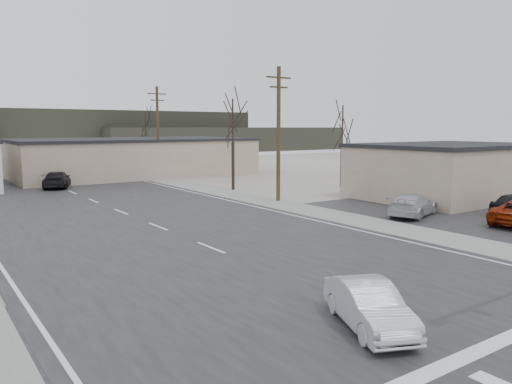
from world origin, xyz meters
The scene contains 17 objects.
ground centered at (0.00, 0.00, 0.00)m, with size 140.00×140.00×0.00m, color #BABAB6.
main_road centered at (0.00, 15.00, 0.02)m, with size 18.00×110.00×0.05m, color black.
cross_road centered at (0.00, 0.00, 0.02)m, with size 90.00×10.00×0.04m, color black.
parking_lot centered at (20.00, 6.00, 0.02)m, with size 18.00×20.00×0.03m, color black.
sidewalk_right centered at (10.60, 20.00, 0.03)m, with size 3.00×90.00×0.06m, color gray.
building_right_far centered at (10.00, 44.00, 2.15)m, with size 26.30×14.30×4.30m.
building_lot centered at (24.00, 12.00, 2.16)m, with size 14.30×10.30×4.30m.
upole_right_a centered at (11.50, 18.00, 5.22)m, with size 2.20×0.30×10.00m.
upole_right_b centered at (11.50, 40.00, 5.22)m, with size 2.20×0.30×10.00m.
tree_right_mid centered at (12.50, 26.00, 5.93)m, with size 3.74×3.74×8.33m.
tree_right_far centered at (15.00, 52.00, 5.58)m, with size 3.52×3.52×7.84m.
tree_lot centered at (22.00, 22.00, 5.58)m, with size 3.52×3.52×7.84m.
hill_center centered at (15.00, 96.00, 4.50)m, with size 80.00×18.00×9.00m, color #333026.
hill_right centered at (50.00, 90.00, 2.75)m, with size 60.00×18.00×5.50m, color #333026.
sedan_crossing centered at (-0.99, -2.60, 0.69)m, with size 1.35×3.88×1.28m, color #B2B6BE.
car_far_a centered at (-0.23, 36.16, 0.80)m, with size 2.12×5.21×1.51m, color black.
car_parked_silver centered at (14.56, 8.04, 0.74)m, with size 1.98×4.87×1.41m, color #AEB3B9.
Camera 1 is at (-11.13, -11.75, 5.59)m, focal length 35.00 mm.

